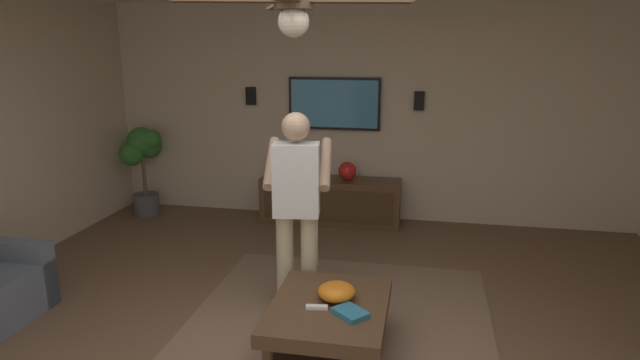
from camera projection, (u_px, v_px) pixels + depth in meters
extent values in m
cube|color=#C6B299|center=(366.00, 113.00, 6.56)|extent=(0.10, 6.62, 2.65)
cube|color=#7A604C|center=(333.00, 339.00, 3.98)|extent=(2.95, 2.37, 0.01)
cube|color=slate|center=(9.00, 271.00, 4.51)|extent=(0.16, 0.80, 0.56)
cube|color=#513823|center=(329.00, 310.00, 3.70)|extent=(1.00, 0.80, 0.10)
cylinder|color=#513823|center=(380.00, 312.00, 4.09)|extent=(0.07, 0.07, 0.30)
cylinder|color=#513823|center=(298.00, 304.00, 4.21)|extent=(0.07, 0.07, 0.30)
cube|color=#452F1E|center=(329.00, 342.00, 3.77)|extent=(0.88, 0.68, 0.03)
cube|color=#513823|center=(330.00, 200.00, 6.58)|extent=(0.44, 1.70, 0.55)
cube|color=#412C1C|center=(327.00, 206.00, 6.36)|extent=(0.01, 1.56, 0.39)
cube|color=black|center=(334.00, 104.00, 6.52)|extent=(0.05, 1.13, 0.63)
cube|color=teal|center=(334.00, 104.00, 6.50)|extent=(0.01, 1.07, 0.57)
cylinder|color=#C6B793|center=(309.00, 263.00, 4.35)|extent=(0.14, 0.14, 0.82)
cylinder|color=#C6B793|center=(285.00, 263.00, 4.36)|extent=(0.14, 0.14, 0.82)
cube|color=white|center=(296.00, 180.00, 4.18)|extent=(0.27, 0.39, 0.58)
sphere|color=tan|center=(296.00, 127.00, 4.08)|extent=(0.22, 0.22, 0.22)
cylinder|color=tan|center=(326.00, 164.00, 4.32)|extent=(0.49, 0.15, 0.37)
cylinder|color=tan|center=(272.00, 163.00, 4.35)|extent=(0.49, 0.15, 0.37)
cube|color=white|center=(301.00, 170.00, 4.56)|extent=(0.05, 0.05, 0.16)
cylinder|color=#4C4C51|center=(146.00, 204.00, 6.90)|extent=(0.32, 0.32, 0.27)
cylinder|color=brown|center=(144.00, 177.00, 6.81)|extent=(0.04, 0.04, 0.45)
sphere|color=#2D6B28|center=(132.00, 154.00, 6.70)|extent=(0.30, 0.30, 0.30)
sphere|color=#2D6B28|center=(141.00, 142.00, 6.76)|extent=(0.37, 0.37, 0.37)
sphere|color=#2D6B28|center=(151.00, 139.00, 6.72)|extent=(0.25, 0.25, 0.25)
sphere|color=#2D6B28|center=(149.00, 146.00, 6.83)|extent=(0.32, 0.32, 0.32)
ellipsoid|color=orange|center=(337.00, 292.00, 3.74)|extent=(0.27, 0.27, 0.12)
cube|color=white|center=(317.00, 307.00, 3.62)|extent=(0.06, 0.15, 0.02)
cube|color=black|center=(347.00, 301.00, 3.71)|extent=(0.15, 0.11, 0.02)
cube|color=teal|center=(350.00, 313.00, 3.53)|extent=(0.27, 0.27, 0.04)
sphere|color=red|center=(347.00, 171.00, 6.45)|extent=(0.22, 0.22, 0.22)
cube|color=black|center=(419.00, 101.00, 6.32)|extent=(0.06, 0.12, 0.22)
cube|color=black|center=(251.00, 96.00, 6.71)|extent=(0.06, 0.12, 0.22)
cylinder|color=#4C3828|center=(293.00, 1.00, 2.68)|extent=(0.20, 0.20, 0.08)
sphere|color=silver|center=(294.00, 22.00, 2.71)|extent=(0.16, 0.16, 0.16)
cube|color=brown|center=(283.00, 6.00, 2.99)|extent=(0.56, 0.34, 0.02)
cube|color=brown|center=(229.00, 1.00, 2.65)|extent=(0.29, 0.57, 0.02)
cube|color=brown|center=(357.00, 1.00, 2.69)|extent=(0.24, 0.57, 0.02)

